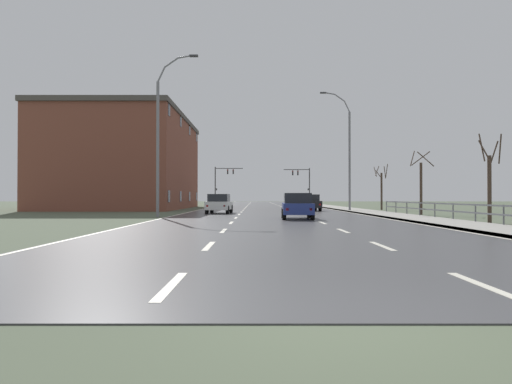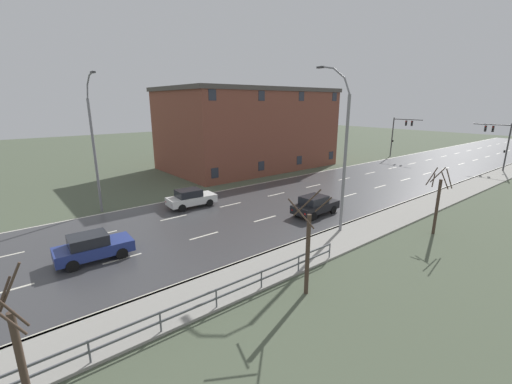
# 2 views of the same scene
# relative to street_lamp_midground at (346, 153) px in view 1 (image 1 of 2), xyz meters

# --- Properties ---
(ground_plane) EXTENTS (160.00, 160.00, 0.12)m
(ground_plane) POSITION_rel_street_lamp_midground_xyz_m (-7.41, 11.22, -5.46)
(ground_plane) COLOR #4C5642
(road_asphalt_strip) EXTENTS (14.00, 120.00, 0.03)m
(road_asphalt_strip) POSITION_rel_street_lamp_midground_xyz_m (-7.41, 23.21, -5.39)
(road_asphalt_strip) COLOR #3D3D3F
(road_asphalt_strip) RESTS_ON ground
(sidewalk_right) EXTENTS (3.00, 120.00, 0.12)m
(sidewalk_right) POSITION_rel_street_lamp_midground_xyz_m (1.02, 23.22, -5.34)
(sidewalk_right) COLOR gray
(sidewalk_right) RESTS_ON ground
(guardrail) EXTENTS (0.07, 27.99, 1.00)m
(guardrail) POSITION_rel_street_lamp_midground_xyz_m (2.44, -17.91, -4.69)
(guardrail) COLOR #515459
(guardrail) RESTS_ON ground
(street_lamp_midground) EXTENTS (2.83, 0.24, 11.09)m
(street_lamp_midground) POSITION_rel_street_lamp_midground_xyz_m (0.00, 0.00, 0.00)
(street_lamp_midground) COLOR slate
(street_lamp_midground) RESTS_ON ground
(street_lamp_left_bank) EXTENTS (2.77, 0.24, 10.85)m
(street_lamp_left_bank) POSITION_rel_street_lamp_midground_xyz_m (-14.83, -11.69, -0.12)
(street_lamp_left_bank) COLOR slate
(street_lamp_left_bank) RESTS_ON ground
(traffic_signal_right) EXTENTS (4.40, 0.36, 6.17)m
(traffic_signal_right) POSITION_rel_street_lamp_midground_xyz_m (-0.54, 33.72, -1.21)
(traffic_signal_right) COLOR #38383A
(traffic_signal_right) RESTS_ON ground
(traffic_signal_left) EXTENTS (4.73, 0.36, 6.37)m
(traffic_signal_left) POSITION_rel_street_lamp_midground_xyz_m (-14.20, 33.68, -1.06)
(traffic_signal_left) COLOR #38383A
(traffic_signal_left) RESTS_ON ground
(car_mid_centre) EXTENTS (1.97, 4.17, 1.57)m
(car_mid_centre) POSITION_rel_street_lamp_midground_xyz_m (-3.38, 1.41, -4.59)
(car_mid_centre) COLOR black
(car_mid_centre) RESTS_ON ground
(car_far_right) EXTENTS (1.96, 4.16, 1.57)m
(car_far_right) POSITION_rel_street_lamp_midground_xyz_m (-5.99, -14.48, -4.59)
(car_far_right) COLOR navy
(car_far_right) RESTS_ON ground
(car_far_left) EXTENTS (2.01, 4.19, 1.57)m
(car_far_left) POSITION_rel_street_lamp_midground_xyz_m (-11.43, -5.34, -4.59)
(car_far_left) COLOR silver
(car_far_left) RESTS_ON ground
(brick_building) EXTENTS (13.76, 22.31, 10.55)m
(brick_building) POSITION_rel_street_lamp_midground_xyz_m (-23.35, 10.07, -0.11)
(brick_building) COLOR brown
(brick_building) RESTS_ON ground
(bare_tree_near) EXTENTS (1.17, 1.12, 4.66)m
(bare_tree_near) POSITION_rel_street_lamp_midground_xyz_m (3.53, -18.44, -3.31)
(bare_tree_near) COLOR #423328
(bare_tree_near) RESTS_ON ground
(bare_tree_mid) EXTENTS (1.74, 1.76, 4.93)m
(bare_tree_mid) POSITION_rel_street_lamp_midground_xyz_m (3.99, -7.56, -3.12)
(bare_tree_mid) COLOR #423328
(bare_tree_mid) RESTS_ON ground
(bare_tree_far) EXTENTS (1.29, 1.31, 4.70)m
(bare_tree_far) POSITION_rel_street_lamp_midground_xyz_m (4.43, 4.68, -3.11)
(bare_tree_far) COLOR #423328
(bare_tree_far) RESTS_ON ground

